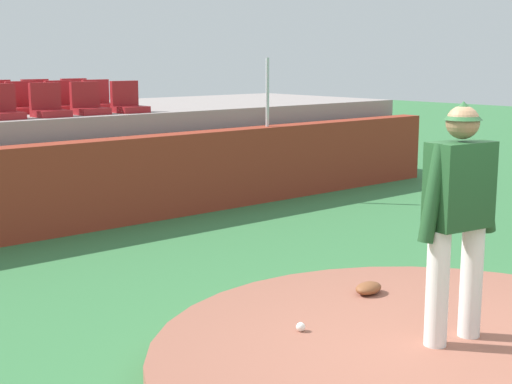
{
  "coord_description": "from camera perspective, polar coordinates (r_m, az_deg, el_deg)",
  "views": [
    {
      "loc": [
        -4.53,
        -3.0,
        2.43
      ],
      "look_at": [
        0.0,
        2.25,
        1.17
      ],
      "focal_mm": 52.02,
      "sensor_mm": 36.0,
      "label": 1
    }
  ],
  "objects": [
    {
      "name": "stadium_chair_3",
      "position": [
        11.54,
        -15.66,
        6.38
      ],
      "size": [
        0.48,
        0.44,
        0.5
      ],
      "rotation": [
        0.0,
        0.0,
        3.14
      ],
      "color": "maroon",
      "rests_on": "bleacher_platform"
    },
    {
      "name": "stadium_chair_9",
      "position": [
        12.35,
        -17.44,
        6.52
      ],
      "size": [
        0.48,
        0.44,
        0.5
      ],
      "rotation": [
        0.0,
        0.0,
        3.14
      ],
      "color": "maroon",
      "rests_on": "bleacher_platform"
    },
    {
      "name": "fence_post_right",
      "position": [
        12.64,
        0.88,
        7.67
      ],
      "size": [
        0.06,
        0.06,
        1.16
      ],
      "primitive_type": "cylinder",
      "color": "silver",
      "rests_on": "brick_barrier"
    },
    {
      "name": "stadium_chair_10",
      "position": [
        12.62,
        -14.69,
        6.73
      ],
      "size": [
        0.48,
        0.44,
        0.5
      ],
      "rotation": [
        0.0,
        0.0,
        3.14
      ],
      "color": "maroon",
      "rests_on": "bleacher_platform"
    },
    {
      "name": "stadium_chair_17",
      "position": [
        13.76,
        -13.61,
        7.04
      ],
      "size": [
        0.48,
        0.44,
        0.5
      ],
      "rotation": [
        0.0,
        0.0,
        3.14
      ],
      "color": "maroon",
      "rests_on": "bleacher_platform"
    },
    {
      "name": "brick_barrier",
      "position": [
        10.62,
        -14.92,
        0.23
      ],
      "size": [
        15.64,
        0.4,
        1.27
      ],
      "primitive_type": "cube",
      "color": "maroon",
      "rests_on": "ground_plane"
    },
    {
      "name": "stadium_chair_4",
      "position": [
        11.88,
        -12.76,
        6.61
      ],
      "size": [
        0.48,
        0.44,
        0.5
      ],
      "rotation": [
        0.0,
        0.0,
        3.14
      ],
      "color": "maroon",
      "rests_on": "bleacher_platform"
    },
    {
      "name": "stadium_chair_2",
      "position": [
        11.28,
        -18.95,
        6.13
      ],
      "size": [
        0.48,
        0.44,
        0.5
      ],
      "rotation": [
        0.0,
        0.0,
        3.14
      ],
      "color": "maroon",
      "rests_on": "bleacher_platform"
    },
    {
      "name": "pitcher",
      "position": [
        5.76,
        15.32,
        -0.97
      ],
      "size": [
        0.79,
        0.34,
        1.84
      ],
      "rotation": [
        0.0,
        0.0,
        -0.16
      ],
      "color": "silver",
      "rests_on": "pitchers_mound"
    },
    {
      "name": "baseball",
      "position": [
        6.03,
        3.45,
        -10.31
      ],
      "size": [
        0.07,
        0.07,
        0.07
      ],
      "primitive_type": "sphere",
      "color": "white",
      "rests_on": "pitchers_mound"
    },
    {
      "name": "stadium_chair_16",
      "position": [
        13.44,
        -16.4,
        6.84
      ],
      "size": [
        0.48,
        0.44,
        0.5
      ],
      "rotation": [
        0.0,
        0.0,
        3.14
      ],
      "color": "maroon",
      "rests_on": "bleacher_platform"
    },
    {
      "name": "pitchers_mound",
      "position": [
        5.89,
        14.86,
        -12.97
      ],
      "size": [
        4.58,
        4.58,
        0.27
      ],
      "primitive_type": "cylinder",
      "color": "#925645",
      "rests_on": "ground_plane"
    },
    {
      "name": "stadium_chair_11",
      "position": [
        12.99,
        -11.99,
        6.93
      ],
      "size": [
        0.48,
        0.44,
        0.5
      ],
      "rotation": [
        0.0,
        0.0,
        3.14
      ],
      "color": "maroon",
      "rests_on": "bleacher_platform"
    },
    {
      "name": "fielding_glove",
      "position": [
        7.0,
        8.64,
        -7.32
      ],
      "size": [
        0.32,
        0.23,
        0.11
      ],
      "primitive_type": "ellipsoid",
      "rotation": [
        0.0,
        0.0,
        0.11
      ],
      "color": "brown",
      "rests_on": "pitchers_mound"
    },
    {
      "name": "stadium_chair_5",
      "position": [
        12.17,
        -9.82,
        6.79
      ],
      "size": [
        0.48,
        0.44,
        0.5
      ],
      "rotation": [
        0.0,
        0.0,
        3.14
      ],
      "color": "maroon",
      "rests_on": "bleacher_platform"
    }
  ]
}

